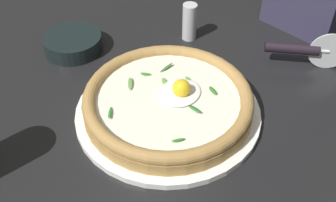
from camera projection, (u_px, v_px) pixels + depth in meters
name	position (u px, v px, depth m)	size (l,w,h in m)	color
ground_plane	(194.00, 119.00, 0.75)	(2.40, 2.40, 0.03)	black
pizza_plate	(168.00, 111.00, 0.74)	(0.34, 0.34, 0.01)	white
pizza	(168.00, 100.00, 0.72)	(0.30, 0.30, 0.06)	#AD8345
side_bowl	(73.00, 43.00, 0.88)	(0.13, 0.13, 0.03)	black
pizza_cutter	(303.00, 49.00, 0.82)	(0.09, 0.16, 0.08)	silver
pepper_shaker	(189.00, 22.00, 0.90)	(0.03, 0.03, 0.08)	silver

